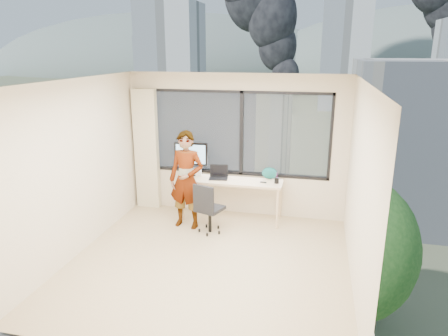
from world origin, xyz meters
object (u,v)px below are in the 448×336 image
(laptop, at_px, (218,173))
(handbag, at_px, (270,173))
(person, at_px, (187,180))
(monitor, at_px, (191,159))
(desk, at_px, (232,199))
(game_console, at_px, (192,171))
(chair, at_px, (210,207))

(laptop, relative_size, handbag, 1.27)
(person, bearing_deg, monitor, 106.00)
(person, xyz_separation_m, handbag, (1.34, 0.69, 0.01))
(monitor, bearing_deg, desk, -10.60)
(person, relative_size, laptop, 4.87)
(monitor, relative_size, game_console, 1.78)
(monitor, xyz_separation_m, game_console, (0.00, 0.06, -0.27))
(chair, distance_m, person, 0.62)
(chair, height_order, monitor, monitor)
(person, height_order, monitor, person)
(desk, height_order, game_console, game_console)
(game_console, bearing_deg, handbag, -12.51)
(person, height_order, game_console, person)
(desk, relative_size, monitor, 2.91)
(chair, distance_m, laptop, 0.76)
(person, height_order, handbag, person)
(desk, distance_m, person, 0.98)
(desk, height_order, laptop, laptop)
(handbag, bearing_deg, monitor, -175.52)
(desk, distance_m, chair, 0.70)
(desk, relative_size, laptop, 5.16)
(person, relative_size, game_console, 4.89)
(desk, bearing_deg, chair, -110.57)
(person, distance_m, handbag, 1.51)
(desk, xyz_separation_m, handbag, (0.65, 0.18, 0.48))
(desk, distance_m, laptop, 0.54)
(person, bearing_deg, handbag, 33.50)
(game_console, bearing_deg, chair, -69.18)
(handbag, bearing_deg, game_console, -177.95)
(desk, height_order, person, person)
(desk, distance_m, handbag, 0.83)
(chair, xyz_separation_m, game_console, (-0.55, 0.83, 0.34))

